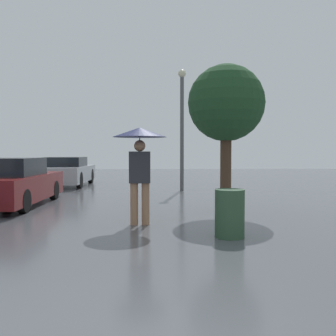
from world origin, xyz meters
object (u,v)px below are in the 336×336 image
(tree, at_px, (226,104))
(parked_car_middle, at_px, (13,184))
(pedestrian, at_px, (140,148))
(street_lamp, at_px, (182,119))
(trash_bin, at_px, (230,213))
(parked_car_farthest, at_px, (67,172))

(tree, bearing_deg, parked_car_middle, 166.78)
(pedestrian, height_order, tree, tree)
(street_lamp, bearing_deg, parked_car_middle, -140.50)
(tree, height_order, trash_bin, tree)
(pedestrian, distance_m, parked_car_middle, 4.59)
(parked_car_middle, bearing_deg, street_lamp, 39.50)
(pedestrian, xyz_separation_m, street_lamp, (1.31, 6.77, 1.17))
(parked_car_middle, xyz_separation_m, trash_bin, (5.09, -3.95, -0.19))
(parked_car_farthest, bearing_deg, parked_car_middle, -89.86)
(parked_car_farthest, xyz_separation_m, tree, (5.53, -7.46, 1.97))
(tree, distance_m, trash_bin, 3.45)
(pedestrian, bearing_deg, parked_car_middle, 141.67)
(pedestrian, relative_size, trash_bin, 2.37)
(parked_car_middle, relative_size, parked_car_farthest, 1.00)
(parked_car_farthest, relative_size, street_lamp, 0.93)
(tree, xyz_separation_m, trash_bin, (-0.43, -2.65, -2.17))
(parked_car_farthest, xyz_separation_m, trash_bin, (5.10, -10.12, -0.19))
(pedestrian, xyz_separation_m, parked_car_middle, (-3.53, 2.79, -0.92))
(pedestrian, bearing_deg, trash_bin, -36.59)
(parked_car_middle, bearing_deg, tree, -13.22)
(street_lamp, distance_m, trash_bin, 8.26)
(trash_bin, bearing_deg, street_lamp, 91.81)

